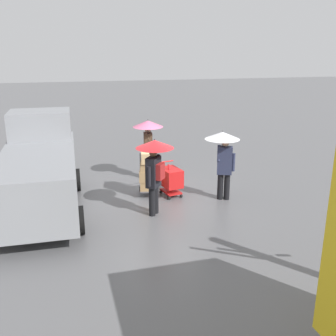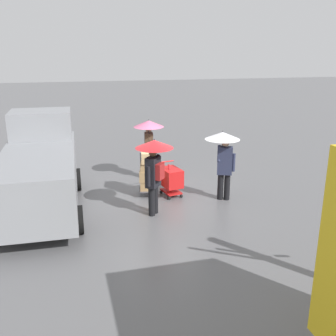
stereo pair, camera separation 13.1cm
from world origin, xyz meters
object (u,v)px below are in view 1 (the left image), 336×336
Objects in this scene: hand_dolly_boxes at (147,172)px; pedestrian_white_side at (223,149)px; cargo_van_parked_right at (40,170)px; pedestrian_pink_side at (148,135)px; shopping_cart_vendor at (171,178)px; pedestrian_black_side at (154,160)px.

hand_dolly_boxes is 0.67× the size of pedestrian_white_side.
cargo_van_parked_right is 3.99m from pedestrian_pink_side.
pedestrian_pink_side is (0.36, -1.77, 1.02)m from shopping_cart_vendor.
cargo_van_parked_right is 5.13× the size of shopping_cart_vendor.
hand_dolly_boxes is 1.61m from pedestrian_black_side.
cargo_van_parked_right is 3.29m from pedestrian_black_side.
shopping_cart_vendor is (-3.85, -0.13, -0.61)m from cargo_van_parked_right.
pedestrian_black_side is (0.07, 1.40, 0.78)m from hand_dolly_boxes.
pedestrian_black_side is 2.30m from pedestrian_white_side.
hand_dolly_boxes is at bearing -174.89° from cargo_van_parked_right.
pedestrian_white_side is at bearing 155.05° from shopping_cart_vendor.
pedestrian_pink_side reaches higher than hand_dolly_boxes.
pedestrian_pink_side is 3.02m from pedestrian_white_side.
shopping_cart_vendor is 0.49× the size of pedestrian_black_side.
shopping_cart_vendor is at bearing -24.95° from pedestrian_white_side.
pedestrian_black_side is (0.79, 1.25, 1.00)m from shopping_cart_vendor.
shopping_cart_vendor is at bearing -122.25° from pedestrian_black_side.
pedestrian_black_side is at bearing 57.75° from shopping_cart_vendor.
pedestrian_pink_side is 3.04m from pedestrian_black_side.
pedestrian_pink_side is at bearing -151.59° from cargo_van_parked_right.
cargo_van_parked_right is at bearing 1.87° from shopping_cart_vendor.
pedestrian_black_side is (0.43, 3.01, -0.01)m from pedestrian_pink_side.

